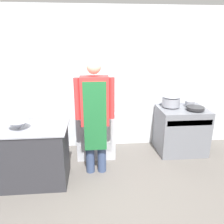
{
  "coord_description": "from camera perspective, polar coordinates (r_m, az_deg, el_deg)",
  "views": [
    {
      "loc": [
        -0.17,
        -2.19,
        2.07
      ],
      "look_at": [
        0.13,
        1.09,
        1.01
      ],
      "focal_mm": 35.0,
      "sensor_mm": 36.0,
      "label": 1
    }
  ],
  "objects": [
    {
      "name": "prep_counter",
      "position": [
        3.59,
        -22.6,
        -10.58
      ],
      "size": [
        1.4,
        0.66,
        0.88
      ],
      "color": "#2D2D33",
      "rests_on": "ground_plane"
    },
    {
      "name": "fridge_unit",
      "position": [
        4.16,
        -4.25,
        -5.21
      ],
      "size": [
        0.69,
        0.63,
        0.87
      ],
      "color": "silver",
      "rests_on": "ground_plane"
    },
    {
      "name": "stock_pot",
      "position": [
        4.3,
        15.17,
        2.87
      ],
      "size": [
        0.33,
        0.33,
        0.22
      ],
      "color": "gray",
      "rests_on": "stove"
    },
    {
      "name": "ground_plane",
      "position": [
        3.02,
        -0.61,
        -25.44
      ],
      "size": [
        14.0,
        14.0,
        0.0
      ],
      "primitive_type": "plane",
      "color": "#5B5651"
    },
    {
      "name": "wall_back",
      "position": [
        4.26,
        -2.84,
        8.18
      ],
      "size": [
        8.0,
        0.05,
        2.7
      ],
      "color": "silver",
      "rests_on": "ground_plane"
    },
    {
      "name": "stove",
      "position": [
        4.44,
        17.55,
        -4.54
      ],
      "size": [
        0.89,
        0.7,
        0.89
      ],
      "color": "slate",
      "rests_on": "ground_plane"
    },
    {
      "name": "person_cook",
      "position": [
        3.35,
        -4.49,
        -0.07
      ],
      "size": [
        0.61,
        0.24,
        1.83
      ],
      "color": "#38476B",
      "rests_on": "ground_plane"
    },
    {
      "name": "sauce_pot",
      "position": [
        4.46,
        19.67,
        2.17
      ],
      "size": [
        0.18,
        0.18,
        0.1
      ],
      "color": "gray",
      "rests_on": "stove"
    },
    {
      "name": "mixing_bowl",
      "position": [
        3.37,
        -23.28,
        -3.17
      ],
      "size": [
        0.3,
        0.3,
        0.11
      ],
      "color": "gray",
      "rests_on": "prep_counter"
    },
    {
      "name": "saute_pan",
      "position": [
        4.26,
        20.96,
        0.96
      ],
      "size": [
        0.31,
        0.31,
        0.05
      ],
      "color": "#262628",
      "rests_on": "stove"
    }
  ]
}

